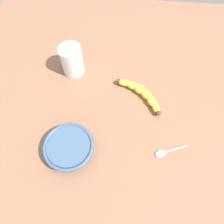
{
  "coord_description": "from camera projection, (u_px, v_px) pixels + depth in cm",
  "views": [
    {
      "loc": [
        -3.23,
        40.37,
        69.09
      ],
      "look_at": [
        0.02,
        5.76,
        5.0
      ],
      "focal_mm": 34.18,
      "sensor_mm": 36.0,
      "label": 1
    }
  ],
  "objects": [
    {
      "name": "smoothie_glass",
      "position": [
        72.0,
        61.0,
        0.79
      ],
      "size": [
        8.23,
        8.23,
        11.69
      ],
      "color": "silver",
      "rests_on": "wooden_tabletop"
    },
    {
      "name": "banana",
      "position": [
        141.0,
        93.0,
        0.77
      ],
      "size": [
        16.74,
        14.18,
        3.28
      ],
      "rotation": [
        0.0,
        0.0,
        5.6
      ],
      "color": "yellow",
      "rests_on": "wooden_tabletop"
    },
    {
      "name": "ceramic_bowl",
      "position": [
        69.0,
        148.0,
        0.66
      ],
      "size": [
        15.77,
        15.77,
        4.41
      ],
      "color": "#3D5675",
      "rests_on": "wooden_tabletop"
    },
    {
      "name": "wooden_tabletop",
      "position": [
        114.0,
        103.0,
        0.79
      ],
      "size": [
        120.0,
        120.0,
        3.0
      ],
      "primitive_type": "cube",
      "color": "brown",
      "rests_on": "ground"
    },
    {
      "name": "teaspoon",
      "position": [
        163.0,
        153.0,
        0.68
      ],
      "size": [
        10.93,
        5.54,
        0.8
      ],
      "rotation": [
        0.0,
        0.0,
        0.38
      ],
      "color": "silver",
      "rests_on": "wooden_tabletop"
    }
  ]
}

